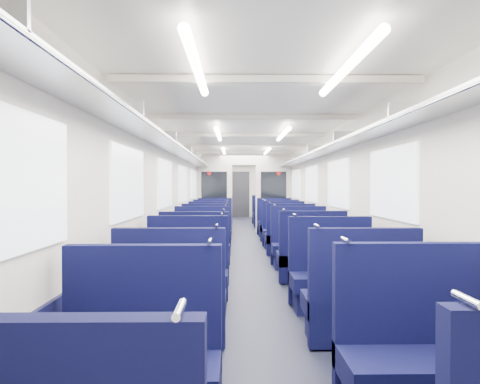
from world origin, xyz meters
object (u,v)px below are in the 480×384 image
at_px(seat_3, 418,363).
at_px(seat_13, 290,239).
at_px(seat_6, 187,278).
at_px(seat_14, 209,234).
at_px(seat_8, 195,262).
at_px(seat_23, 266,215).
at_px(seat_9, 311,259).
at_px(seat_17, 279,228).
at_px(seat_18, 215,224).
at_px(seat_20, 218,218).
at_px(seat_10, 202,248).
at_px(seat_12, 207,239).
at_px(bulkhead, 244,191).
at_px(seat_21, 268,218).
at_px(end_door, 241,194).
at_px(seat_5, 360,307).
at_px(seat_15, 284,233).
at_px(seat_7, 332,280).
at_px(seat_16, 213,227).
at_px(seat_19, 275,224).
at_px(seat_2, 139,370).
at_px(seat_11, 299,248).
at_px(seat_4, 172,307).
at_px(seat_22, 219,215).

relative_size(seat_3, seat_13, 1.00).
relative_size(seat_6, seat_14, 1.00).
bearing_deg(seat_8, seat_23, 79.59).
height_order(seat_9, seat_17, same).
xyz_separation_m(seat_18, seat_20, (0.00, 2.09, 0.00)).
bearing_deg(seat_3, seat_14, 103.78).
bearing_deg(seat_10, seat_12, 90.00).
height_order(bulkhead, seat_10, bulkhead).
xyz_separation_m(seat_13, seat_21, (0.00, 5.38, 0.00)).
xyz_separation_m(end_door, seat_10, (-0.83, -11.44, -0.67)).
height_order(bulkhead, seat_23, bulkhead).
distance_m(seat_5, seat_20, 10.20).
distance_m(bulkhead, seat_13, 4.22).
height_order(seat_6, seat_15, same).
relative_size(seat_18, seat_20, 1.00).
xyz_separation_m(seat_20, seat_23, (1.66, 1.19, 0.00)).
height_order(seat_7, seat_16, same).
distance_m(seat_12, seat_17, 2.67).
distance_m(seat_3, seat_16, 8.29).
height_order(seat_8, seat_10, same).
xyz_separation_m(seat_15, seat_19, (0.00, 2.21, 0.00)).
distance_m(seat_9, seat_19, 5.54).
distance_m(seat_2, seat_18, 9.21).
bearing_deg(seat_11, seat_4, -115.84).
xyz_separation_m(seat_12, seat_23, (1.66, 6.58, 0.00)).
distance_m(seat_4, seat_16, 6.93).
height_order(bulkhead, seat_6, bulkhead).
relative_size(seat_2, seat_20, 1.00).
xyz_separation_m(seat_8, seat_14, (0.00, 3.39, 0.00)).
bearing_deg(seat_4, seat_16, 90.00).
height_order(seat_6, seat_17, same).
xyz_separation_m(bulkhead, seat_2, (-0.83, -9.97, -0.90)).
height_order(seat_2, seat_18, same).
distance_m(seat_13, seat_19, 3.21).
relative_size(seat_4, seat_23, 1.00).
distance_m(seat_2, seat_20, 11.30).
bearing_deg(seat_19, seat_15, -90.00).
height_order(bulkhead, seat_20, bulkhead).
bearing_deg(seat_8, seat_22, 90.00).
height_order(seat_3, seat_5, same).
height_order(seat_3, seat_16, same).
relative_size(seat_4, seat_19, 1.00).
relative_size(seat_6, seat_15, 1.00).
bearing_deg(seat_16, seat_20, 90.00).
bearing_deg(seat_10, seat_7, -55.32).
height_order(seat_2, seat_7, same).
distance_m(seat_11, seat_13, 1.24).
relative_size(seat_6, seat_21, 1.00).
relative_size(seat_13, seat_19, 1.00).
distance_m(seat_2, seat_7, 2.82).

